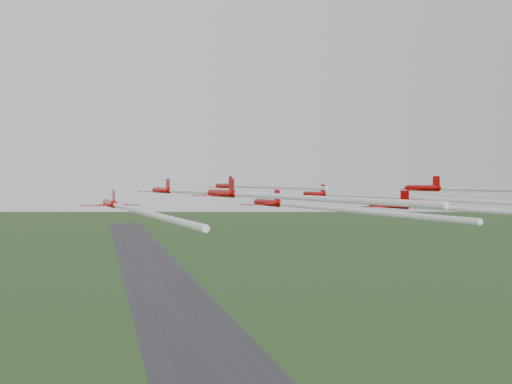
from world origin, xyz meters
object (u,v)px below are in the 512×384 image
object	(u,v)px
jet_lead	(244,186)
jet_row3_right	(487,189)
jet_row4_right	(481,210)
jet_row3_left	(124,207)
jet_row4_left	(255,195)
jet_row3_mid	(301,206)
jet_row2_right	(356,196)
jet_row2_left	(184,191)

from	to	relation	value
jet_lead	jet_row3_right	bearing A→B (deg)	-52.99
jet_lead	jet_row4_right	distance (m)	50.87
jet_row3_left	jet_row4_left	distance (m)	17.84
jet_lead	jet_row3_mid	xyz separation A→B (m)	(1.89, -27.27, -2.65)
jet_row4_right	jet_row3_right	bearing A→B (deg)	42.92
jet_row2_right	jet_row3_right	xyz separation A→B (m)	(15.48, -14.48, 1.28)
jet_row4_left	jet_row3_left	bearing A→B (deg)	136.54
jet_row3_right	jet_row4_left	size ratio (longest dim) A/B	1.35
jet_row3_left	jet_row4_left	world-z (taller)	jet_row4_left
jet_row3_left	jet_row3_right	world-z (taller)	jet_row3_right
jet_row2_right	jet_row4_right	distance (m)	31.43
jet_row3_left	jet_row3_right	xyz separation A→B (m)	(55.71, 1.44, 2.05)
jet_lead	jet_row4_left	bearing A→B (deg)	-111.35
jet_lead	jet_row4_left	world-z (taller)	jet_lead
jet_lead	jet_row3_right	xyz separation A→B (m)	(31.69, -30.65, -0.28)
jet_row2_right	jet_row3_left	xyz separation A→B (m)	(-40.23, -15.92, -0.77)
jet_row4_left	jet_row3_right	bearing A→B (deg)	5.45
jet_row3_mid	jet_row4_right	world-z (taller)	jet_row4_right
jet_row2_left	jet_row4_left	distance (m)	25.97
jet_row2_left	jet_row4_right	bearing A→B (deg)	-55.88
jet_lead	jet_row4_left	distance (m)	42.91
jet_row2_right	jet_row3_mid	xyz separation A→B (m)	(-14.32, -11.10, -1.08)
jet_row4_left	jet_row2_right	bearing A→B (deg)	35.42
jet_row3_right	jet_row4_left	distance (m)	42.43
jet_lead	jet_row2_left	world-z (taller)	jet_lead
jet_row2_left	jet_row3_mid	bearing A→B (deg)	-46.01
jet_row3_mid	jet_row2_left	bearing A→B (deg)	138.67
jet_lead	jet_row3_mid	distance (m)	27.46
jet_lead	jet_row2_right	size ratio (longest dim) A/B	0.81
jet_row2_right	jet_row3_mid	world-z (taller)	jet_row2_right
jet_row4_right	jet_row4_left	bearing A→B (deg)	160.35
jet_row3_left	jet_row3_right	size ratio (longest dim) A/B	0.85
jet_row3_left	jet_row4_right	bearing A→B (deg)	-26.98
jet_lead	jet_row2_right	world-z (taller)	jet_lead
jet_row3_right	jet_row4_left	xyz separation A→B (m)	(-40.91, -11.25, -0.37)
jet_row3_mid	jet_row4_left	xyz separation A→B (m)	(-11.11, -14.63, 1.99)
jet_row3_left	jet_row3_right	distance (m)	55.76
jet_row3_mid	jet_row3_right	size ratio (longest dim) A/B	0.86
jet_row2_left	jet_row4_left	bearing A→B (deg)	-90.97
jet_row2_left	jet_row4_left	xyz separation A→B (m)	(4.78, -25.53, -0.04)
jet_row4_right	jet_lead	bearing A→B (deg)	102.75
jet_row3_right	jet_row4_right	bearing A→B (deg)	-133.97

